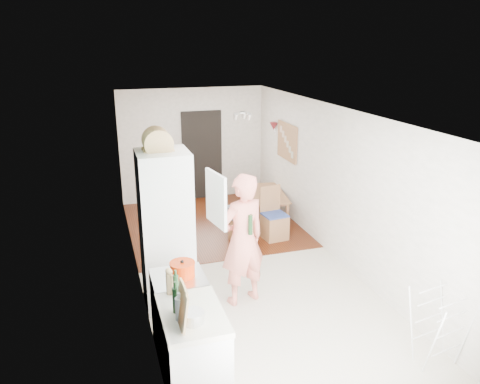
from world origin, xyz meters
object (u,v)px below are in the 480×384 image
dining_chair (275,214)px  stool (242,229)px  dining_table (266,206)px  drying_rack (438,329)px  person (243,228)px

dining_chair → stool: (-0.61, 0.07, -0.25)m
dining_table → dining_chair: bearing=176.3°
drying_rack → dining_chair: bearing=86.6°
person → dining_table: 3.45m
dining_table → drying_rack: drying_rack is taller
person → drying_rack: (1.67, -1.90, -0.65)m
stool → drying_rack: bearing=-74.3°
dining_table → stool: 1.38m
dining_chair → drying_rack: dining_chair is taller
dining_chair → stool: dining_chair is taller
person → dining_table: bearing=-131.4°
stool → dining_table: bearing=51.3°
person → stool: (0.60, 1.93, -0.86)m
person → dining_chair: size_ratio=2.26×
dining_table → stool: size_ratio=2.59×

